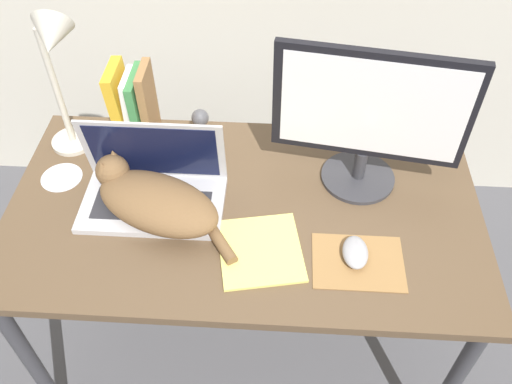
% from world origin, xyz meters
% --- Properties ---
extents(desk, '(1.32, 0.73, 0.75)m').
position_xyz_m(desk, '(0.00, 0.37, 0.67)').
color(desk, brown).
rests_on(desk, ground_plane).
extents(laptop, '(0.39, 0.23, 0.24)m').
position_xyz_m(laptop, '(-0.25, 0.38, 0.80)').
color(laptop, '#B7B7BC').
rests_on(laptop, desk).
extents(cat, '(0.43, 0.32, 0.13)m').
position_xyz_m(cat, '(-0.24, 0.32, 0.80)').
color(cat, brown).
rests_on(cat, desk).
extents(external_monitor, '(0.51, 0.21, 0.43)m').
position_xyz_m(external_monitor, '(0.33, 0.50, 0.98)').
color(external_monitor, '#333338').
rests_on(external_monitor, desk).
extents(mousepad, '(0.23, 0.17, 0.00)m').
position_xyz_m(mousepad, '(0.31, 0.19, 0.75)').
color(mousepad, olive).
rests_on(mousepad, desk).
extents(computer_mouse, '(0.07, 0.11, 0.03)m').
position_xyz_m(computer_mouse, '(0.30, 0.21, 0.77)').
color(computer_mouse, '#99999E').
rests_on(computer_mouse, mousepad).
extents(book_row, '(0.12, 0.16, 0.25)m').
position_xyz_m(book_row, '(-0.35, 0.65, 0.87)').
color(book_row, gold).
rests_on(book_row, desk).
extents(desk_lamp, '(0.17, 0.17, 0.47)m').
position_xyz_m(desk_lamp, '(-0.52, 0.57, 1.06)').
color(desk_lamp, beige).
rests_on(desk_lamp, desk).
extents(notepad, '(0.25, 0.26, 0.01)m').
position_xyz_m(notepad, '(0.06, 0.21, 0.75)').
color(notepad, '#E5DB6B').
rests_on(notepad, desk).
extents(webcam, '(0.06, 0.06, 0.08)m').
position_xyz_m(webcam, '(-0.16, 0.68, 0.80)').
color(webcam, '#232328').
rests_on(webcam, desk).
extents(cd_disc, '(0.12, 0.12, 0.00)m').
position_xyz_m(cd_disc, '(-0.54, 0.45, 0.75)').
color(cd_disc, silver).
rests_on(cd_disc, desk).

